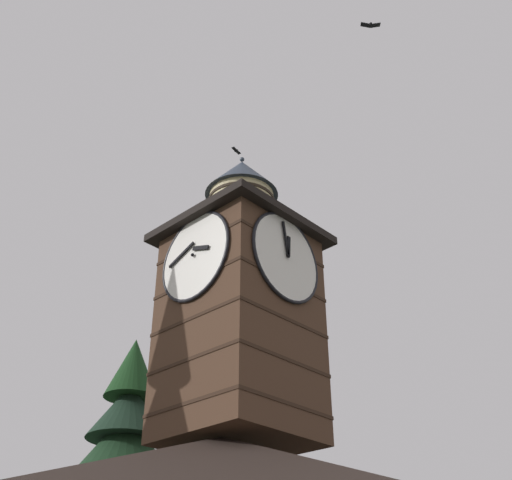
% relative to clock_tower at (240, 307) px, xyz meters
% --- Properties ---
extents(clock_tower, '(4.30, 4.30, 9.66)m').
position_rel_clock_tower_xyz_m(clock_tower, '(0.00, 0.00, 0.00)').
color(clock_tower, '#4C3323').
rests_on(clock_tower, building_main).
extents(flying_bird_high, '(0.55, 0.22, 0.10)m').
position_rel_clock_tower_xyz_m(flying_bird_high, '(-2.90, -3.28, 9.47)').
color(flying_bird_high, black).
extents(flying_bird_low, '(0.61, 0.61, 0.13)m').
position_rel_clock_tower_xyz_m(flying_bird_low, '(-1.90, 4.46, 10.22)').
color(flying_bird_low, black).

